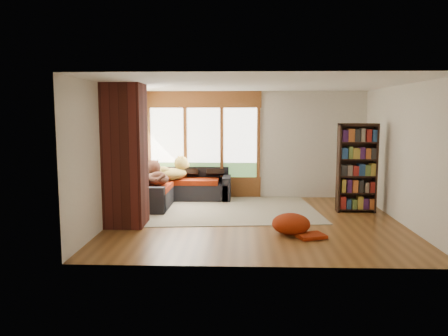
% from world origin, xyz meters
% --- Properties ---
extents(floor, '(5.50, 5.50, 0.00)m').
position_xyz_m(floor, '(0.00, 0.00, 0.00)').
color(floor, brown).
rests_on(floor, ground).
extents(ceiling, '(5.50, 5.50, 0.00)m').
position_xyz_m(ceiling, '(0.00, 0.00, 2.60)').
color(ceiling, white).
extents(wall_back, '(5.50, 0.04, 2.60)m').
position_xyz_m(wall_back, '(0.00, 2.50, 1.30)').
color(wall_back, silver).
rests_on(wall_back, ground).
extents(wall_front, '(5.50, 0.04, 2.60)m').
position_xyz_m(wall_front, '(0.00, -2.50, 1.30)').
color(wall_front, silver).
rests_on(wall_front, ground).
extents(wall_left, '(0.04, 5.00, 2.60)m').
position_xyz_m(wall_left, '(-2.75, 0.00, 1.30)').
color(wall_left, silver).
rests_on(wall_left, ground).
extents(wall_right, '(0.04, 5.00, 2.60)m').
position_xyz_m(wall_right, '(2.75, 0.00, 1.30)').
color(wall_right, silver).
rests_on(wall_right, ground).
extents(windows_back, '(2.82, 0.10, 1.90)m').
position_xyz_m(windows_back, '(-1.20, 2.47, 1.35)').
color(windows_back, brown).
rests_on(windows_back, wall_back).
extents(windows_left, '(0.10, 2.62, 1.90)m').
position_xyz_m(windows_left, '(-2.72, 1.20, 1.35)').
color(windows_left, brown).
rests_on(windows_left, wall_left).
extents(roller_blind, '(0.03, 0.72, 0.90)m').
position_xyz_m(roller_blind, '(-2.69, 2.03, 1.75)').
color(roller_blind, '#6D8C5F').
rests_on(roller_blind, wall_left).
extents(brick_chimney, '(0.70, 0.70, 2.60)m').
position_xyz_m(brick_chimney, '(-2.40, -0.35, 1.30)').
color(brick_chimney, '#471914').
rests_on(brick_chimney, ground).
extents(sectional_sofa, '(2.20, 2.20, 0.80)m').
position_xyz_m(sectional_sofa, '(-1.95, 1.70, 0.30)').
color(sectional_sofa, black).
rests_on(sectional_sofa, ground).
extents(area_rug, '(3.87, 3.10, 0.01)m').
position_xyz_m(area_rug, '(-0.50, 1.00, 0.01)').
color(area_rug, silver).
rests_on(area_rug, ground).
extents(bookshelf, '(0.80, 0.27, 1.86)m').
position_xyz_m(bookshelf, '(2.14, 0.91, 0.93)').
color(bookshelf, black).
rests_on(bookshelf, ground).
extents(pouf, '(0.75, 0.75, 0.36)m').
position_xyz_m(pouf, '(0.58, -0.85, 0.19)').
color(pouf, '#932407').
rests_on(pouf, area_rug).
extents(dog_tan, '(0.99, 0.93, 0.48)m').
position_xyz_m(dog_tan, '(-1.88, 1.91, 0.78)').
color(dog_tan, olive).
rests_on(dog_tan, sectional_sofa).
extents(dog_brindle, '(0.79, 0.93, 0.45)m').
position_xyz_m(dog_brindle, '(-2.15, 1.23, 0.76)').
color(dog_brindle, '#371C14').
rests_on(dog_brindle, sectional_sofa).
extents(throw_pillows, '(1.98, 1.68, 0.45)m').
position_xyz_m(throw_pillows, '(-1.92, 1.85, 0.75)').
color(throw_pillows, black).
rests_on(throw_pillows, sectional_sofa).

